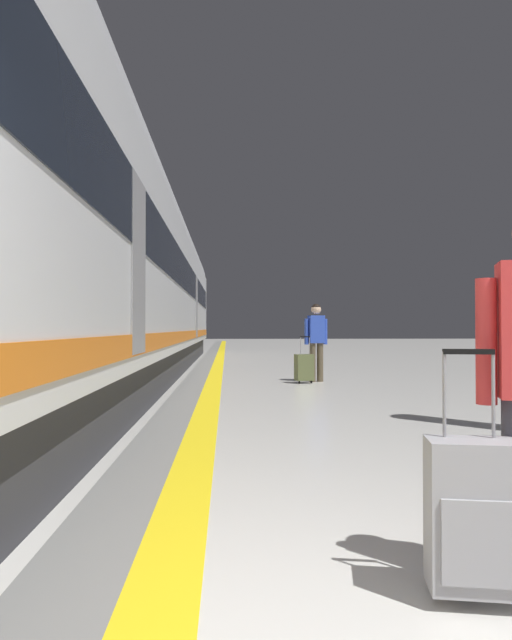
# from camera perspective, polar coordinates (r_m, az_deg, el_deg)

# --- Properties ---
(safety_line_strip) EXTENTS (0.36, 80.00, 0.01)m
(safety_line_strip) POSITION_cam_1_polar(r_m,az_deg,el_deg) (11.24, -4.54, -6.90)
(safety_line_strip) COLOR yellow
(safety_line_strip) RESTS_ON ground
(tactile_edge_band) EXTENTS (0.69, 80.00, 0.01)m
(tactile_edge_band) POSITION_cam_1_polar(r_m,az_deg,el_deg) (11.25, -6.40, -6.90)
(tactile_edge_band) COLOR slate
(tactile_edge_band) RESTS_ON ground
(high_speed_train) EXTENTS (2.94, 34.44, 4.97)m
(high_speed_train) POSITION_cam_1_polar(r_m,az_deg,el_deg) (11.93, -15.03, 5.51)
(high_speed_train) COLOR #38383D
(high_speed_train) RESTS_ON ground
(rolling_suitcase_foreground) EXTENTS (0.41, 0.29, 1.10)m
(rolling_suitcase_foreground) POSITION_cam_1_polar(r_m,az_deg,el_deg) (2.68, 21.59, -18.29)
(rolling_suitcase_foreground) COLOR #9E9EA3
(rolling_suitcase_foreground) RESTS_ON ground
(passenger_near) EXTENTS (0.53, 0.28, 1.73)m
(passenger_near) POSITION_cam_1_polar(r_m,az_deg,el_deg) (12.27, 6.26, -1.70)
(passenger_near) COLOR brown
(passenger_near) RESTS_ON ground
(suitcase_near) EXTENTS (0.43, 0.33, 1.02)m
(suitcase_near) POSITION_cam_1_polar(r_m,az_deg,el_deg) (11.92, 5.00, -4.92)
(suitcase_near) COLOR #596038
(suitcase_near) RESTS_ON ground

